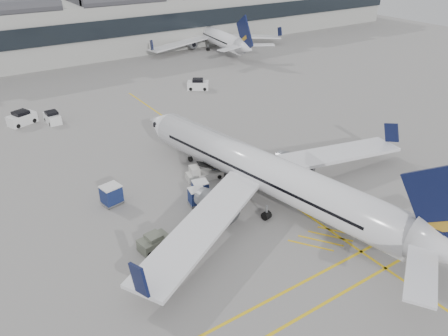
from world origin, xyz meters
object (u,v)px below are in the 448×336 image
ramp_agent_b (220,194)px  pushback_tug (154,242)px  airliner_main (270,175)px  belt_loader (204,173)px  baggage_cart_a (220,164)px  ramp_agent_a (229,171)px

ramp_agent_b → pushback_tug: (-8.77, -3.13, -0.25)m
airliner_main → belt_loader: size_ratio=7.94×
pushback_tug → ramp_agent_b: bearing=11.5°
baggage_cart_a → belt_loader: bearing=-156.0°
ramp_agent_b → pushback_tug: ramp_agent_b is taller
belt_loader → pushback_tug: bearing=-128.1°
ramp_agent_a → pushback_tug: size_ratio=0.57×
ramp_agent_a → ramp_agent_b: bearing=-172.0°
ramp_agent_b → belt_loader: bearing=-104.8°
ramp_agent_a → baggage_cart_a: bearing=59.6°
ramp_agent_a → belt_loader: bearing=113.6°
ramp_agent_b → airliner_main: bearing=143.5°
airliner_main → pushback_tug: (-12.84, -0.38, -2.46)m
belt_loader → baggage_cart_a: size_ratio=2.27×
airliner_main → belt_loader: 8.67m
baggage_cart_a → ramp_agent_b: baggage_cart_a is taller
baggage_cart_a → ramp_agent_b: size_ratio=1.22×
belt_loader → ramp_agent_a: belt_loader is taller
baggage_cart_a → ramp_agent_a: bearing=-63.0°
baggage_cart_a → pushback_tug: (-12.14, -8.26, -0.36)m
belt_loader → pushback_tug: belt_loader is taller
ramp_agent_b → ramp_agent_a: bearing=-137.1°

